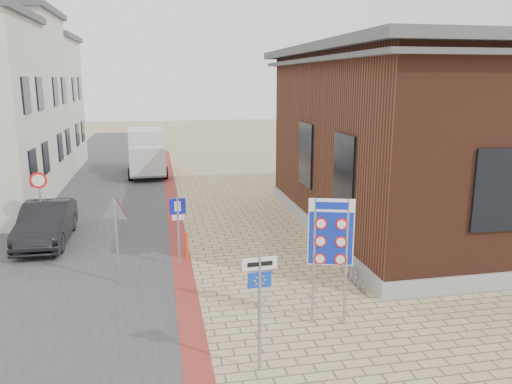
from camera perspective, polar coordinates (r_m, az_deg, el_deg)
name	(u,v)px	position (r m, az deg, el deg)	size (l,w,h in m)	color
ground	(280,330)	(11.87, 2.80, -15.43)	(120.00, 120.00, 0.00)	tan
road_strip	(100,195)	(25.91, -17.45, -0.28)	(7.00, 60.00, 0.02)	#38383A
curb_strip	(175,218)	(20.91, -9.26, -2.90)	(0.60, 40.00, 0.02)	maroon
brick_building	(465,136)	(20.79, 22.79, 5.94)	(13.00, 13.00, 6.80)	gray
townhouse_far	(19,102)	(35.18, -25.45, 9.23)	(7.40, 6.40, 8.30)	beige
bike_rack	(353,274)	(14.43, 11.04, -9.21)	(0.08, 1.80, 0.60)	slate
sedan	(46,223)	(18.87, -22.85, -3.30)	(1.49, 4.29, 1.41)	black
box_truck	(147,152)	(30.44, -12.37, 4.51)	(2.30, 5.15, 2.67)	slate
border_sign	(331,235)	(11.41, 8.55, -4.86)	(1.00, 0.35, 3.02)	gray
essen_sign	(260,292)	(9.66, 0.41, -11.33)	(0.68, 0.08, 2.50)	gray
parking_sign	(178,220)	(15.22, -8.91, -3.13)	(0.48, 0.07, 2.20)	gray
yield_sign	(115,218)	(14.18, -15.78, -2.89)	(0.84, 0.36, 2.48)	gray
speed_sign	(40,195)	(19.01, -23.49, -0.28)	(0.58, 0.11, 2.46)	gray
bollard	(187,246)	(16.01, -7.89, -6.14)	(0.08, 0.08, 0.90)	#FF500D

